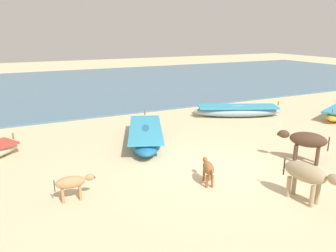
{
  "coord_description": "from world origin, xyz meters",
  "views": [
    {
      "loc": [
        -5.15,
        -7.35,
        3.9
      ],
      "look_at": [
        -0.11,
        2.97,
        0.6
      ],
      "focal_mm": 35.32,
      "sensor_mm": 36.0,
      "label": 1
    }
  ],
  "objects_px": {
    "fishing_boat_0": "(146,135)",
    "calf_far_brown": "(208,168)",
    "cow_adult_dun": "(307,175)",
    "calf_near_tan": "(72,183)",
    "cow_second_adult_dark": "(306,141)",
    "fishing_boat_5": "(237,111)"
  },
  "relations": [
    {
      "from": "calf_near_tan",
      "to": "calf_far_brown",
      "type": "distance_m",
      "value": 3.45
    },
    {
      "from": "calf_near_tan",
      "to": "cow_second_adult_dark",
      "type": "xyz_separation_m",
      "value": [
        6.87,
        -0.69,
        0.25
      ]
    },
    {
      "from": "cow_adult_dun",
      "to": "calf_near_tan",
      "type": "height_order",
      "value": "cow_adult_dun"
    },
    {
      "from": "fishing_boat_5",
      "to": "fishing_boat_0",
      "type": "bearing_deg",
      "value": -138.7
    },
    {
      "from": "fishing_boat_0",
      "to": "calf_far_brown",
      "type": "xyz_separation_m",
      "value": [
        0.21,
        -3.82,
        0.13
      ]
    },
    {
      "from": "fishing_boat_0",
      "to": "fishing_boat_5",
      "type": "bearing_deg",
      "value": -51.21
    },
    {
      "from": "fishing_boat_0",
      "to": "cow_adult_dun",
      "type": "xyz_separation_m",
      "value": [
        1.76,
        -5.63,
        0.38
      ]
    },
    {
      "from": "fishing_boat_0",
      "to": "cow_adult_dun",
      "type": "height_order",
      "value": "cow_adult_dun"
    },
    {
      "from": "fishing_boat_5",
      "to": "cow_adult_dun",
      "type": "xyz_separation_m",
      "value": [
        -3.62,
        -7.29,
        0.41
      ]
    },
    {
      "from": "fishing_boat_0",
      "to": "calf_far_brown",
      "type": "relative_size",
      "value": 4.67
    },
    {
      "from": "calf_near_tan",
      "to": "cow_second_adult_dark",
      "type": "bearing_deg",
      "value": -1.44
    },
    {
      "from": "fishing_boat_0",
      "to": "calf_far_brown",
      "type": "height_order",
      "value": "fishing_boat_0"
    },
    {
      "from": "fishing_boat_5",
      "to": "cow_second_adult_dark",
      "type": "distance_m",
      "value": 5.79
    },
    {
      "from": "fishing_boat_0",
      "to": "fishing_boat_5",
      "type": "relative_size",
      "value": 1.0
    },
    {
      "from": "cow_adult_dun",
      "to": "calf_far_brown",
      "type": "height_order",
      "value": "cow_adult_dun"
    },
    {
      "from": "calf_near_tan",
      "to": "fishing_boat_0",
      "type": "bearing_deg",
      "value": 49.24
    },
    {
      "from": "fishing_boat_0",
      "to": "calf_far_brown",
      "type": "distance_m",
      "value": 3.83
    },
    {
      "from": "fishing_boat_0",
      "to": "cow_adult_dun",
      "type": "relative_size",
      "value": 2.91
    },
    {
      "from": "fishing_boat_5",
      "to": "calf_near_tan",
      "type": "xyz_separation_m",
      "value": [
        -8.56,
        -4.83,
        0.17
      ]
    },
    {
      "from": "fishing_boat_0",
      "to": "cow_second_adult_dark",
      "type": "height_order",
      "value": "cow_second_adult_dark"
    },
    {
      "from": "calf_far_brown",
      "to": "calf_near_tan",
      "type": "bearing_deg",
      "value": 100.33
    },
    {
      "from": "calf_far_brown",
      "to": "fishing_boat_0",
      "type": "bearing_deg",
      "value": 24.4
    }
  ]
}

